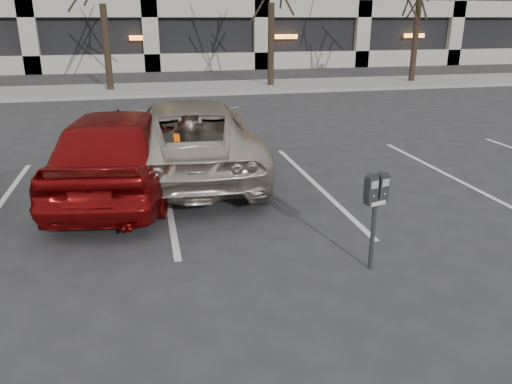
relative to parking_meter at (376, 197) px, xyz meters
name	(u,v)px	position (x,y,z in m)	size (l,w,h in m)	color
ground	(276,242)	(-0.96, 1.02, -0.96)	(140.00, 140.00, 0.00)	#28282B
sidewalk	(182,89)	(-0.96, 17.02, -0.90)	(80.00, 4.00, 0.12)	gray
stall_lines	(167,196)	(-2.36, 3.32, -0.95)	(16.90, 5.20, 0.00)	silver
parking_meter	(376,197)	(0.00, 0.00, 0.00)	(0.34, 0.20, 1.25)	black
suv_silver	(190,137)	(-1.80, 4.58, -0.20)	(2.80, 5.57, 1.52)	beige
car_red	(119,150)	(-3.14, 3.69, -0.16)	(1.88, 4.68, 1.59)	maroon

